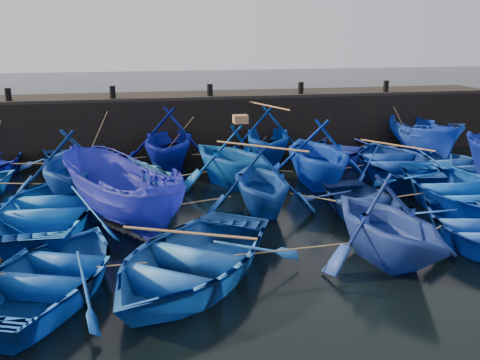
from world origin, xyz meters
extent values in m
plane|color=black|center=(0.00, 0.00, 0.00)|extent=(120.00, 120.00, 0.00)
cube|color=black|center=(0.00, 10.50, 1.25)|extent=(26.00, 2.50, 2.50)
cube|color=black|center=(0.00, 10.50, 2.56)|extent=(26.00, 2.50, 0.12)
cylinder|color=black|center=(-8.00, 9.60, 2.87)|extent=(0.24, 0.24, 0.50)
cylinder|color=black|center=(-4.00, 9.60, 2.87)|extent=(0.24, 0.24, 0.50)
cylinder|color=black|center=(0.00, 9.60, 2.87)|extent=(0.24, 0.24, 0.50)
cylinder|color=black|center=(4.00, 9.60, 2.87)|extent=(0.24, 0.24, 0.50)
cylinder|color=black|center=(8.00, 9.60, 2.87)|extent=(0.24, 0.24, 0.50)
imported|color=#1944B2|center=(-5.05, 7.30, 0.57)|extent=(6.01, 6.71, 1.15)
imported|color=#040F87|center=(-1.92, 7.69, 1.22)|extent=(4.75, 5.26, 2.43)
imported|color=#02319A|center=(2.11, 8.02, 1.17)|extent=(4.63, 5.11, 2.34)
imported|color=navy|center=(5.28, 7.86, 0.49)|extent=(5.41, 5.82, 0.98)
imported|color=#1035A9|center=(8.90, 7.53, 0.91)|extent=(1.99, 4.77, 1.81)
imported|color=navy|center=(-5.28, 4.53, 1.18)|extent=(4.16, 4.73, 2.35)
imported|color=#1D5DA1|center=(-3.30, 4.45, 0.54)|extent=(5.20, 6.13, 1.08)
imported|color=#064497|center=(0.07, 4.98, 1.11)|extent=(5.14, 5.40, 2.22)
imported|color=#0732C0|center=(3.04, 4.41, 1.21)|extent=(3.99, 4.62, 2.42)
imported|color=navy|center=(6.28, 4.97, 0.58)|extent=(4.80, 6.16, 1.17)
imported|color=#134496|center=(8.70, 4.30, 0.46)|extent=(3.31, 4.54, 0.93)
imported|color=blue|center=(-5.66, 1.90, 0.57)|extent=(4.08, 5.62, 1.15)
imported|color=#1C249F|center=(-3.72, 1.37, 1.01)|extent=(4.30, 5.48, 2.01)
imported|color=#0C3C9B|center=(0.38, 1.98, 1.00)|extent=(3.45, 3.95, 2.01)
imported|color=navy|center=(3.29, 0.98, 0.44)|extent=(3.03, 4.22, 0.87)
imported|color=#053FC0|center=(6.45, 1.22, 0.60)|extent=(4.75, 6.19, 1.19)
imported|color=navy|center=(-5.06, -2.24, 0.50)|extent=(4.92, 5.72, 1.00)
imported|color=#1650AC|center=(-2.22, -2.24, 0.56)|extent=(6.32, 6.69, 1.13)
imported|color=navy|center=(2.44, -2.07, 1.05)|extent=(4.14, 4.58, 2.11)
imported|color=#1241AC|center=(5.25, -1.40, 0.47)|extent=(4.11, 5.10, 0.94)
cube|color=#8F5F3E|center=(0.37, 4.98, 2.36)|extent=(0.48, 0.43, 0.28)
cylinder|color=tan|center=(-6.96, 7.45, 0.55)|extent=(2.03, 0.34, 0.04)
cylinder|color=tan|center=(-3.49, 7.49, 0.55)|extent=(1.33, 0.43, 0.04)
cylinder|color=tan|center=(0.09, 7.86, 0.55)|extent=(2.24, 0.36, 0.04)
cylinder|color=tan|center=(3.69, 7.94, 0.55)|extent=(1.38, 0.19, 0.04)
cylinder|color=tan|center=(7.09, 7.69, 0.55)|extent=(1.82, 0.37, 0.04)
cylinder|color=tan|center=(-7.04, 4.74, 0.55)|extent=(1.73, 0.47, 0.04)
cylinder|color=tan|center=(-4.29, 4.49, 0.55)|extent=(0.19, 0.11, 0.04)
cylinder|color=tan|center=(-1.61, 4.71, 0.55)|extent=(1.59, 0.56, 0.04)
cylinder|color=tan|center=(1.56, 4.69, 0.55)|extent=(1.18, 0.60, 0.04)
cylinder|color=tan|center=(4.66, 4.69, 0.55)|extent=(1.45, 0.59, 0.04)
cylinder|color=tan|center=(7.49, 4.64, 0.55)|extent=(0.65, 0.69, 0.04)
cylinder|color=tan|center=(-4.69, 1.64, 0.55)|extent=(0.18, 0.54, 0.04)
cylinder|color=tan|center=(-1.67, 1.67, 0.55)|extent=(2.31, 0.64, 0.04)
cylinder|color=tan|center=(1.84, 1.48, 0.55)|extent=(1.13, 1.03, 0.04)
cylinder|color=tan|center=(4.87, 1.10, 0.55)|extent=(1.37, 0.28, 0.04)
cylinder|color=tan|center=(-3.64, -2.24, 0.55)|extent=(1.04, 0.04, 0.04)
cylinder|color=tan|center=(0.11, -2.15, 0.55)|extent=(2.86, 0.20, 0.04)
cylinder|color=tan|center=(3.84, -1.73, 0.55)|extent=(1.04, 0.70, 0.04)
cylinder|color=tan|center=(-4.52, 9.00, 1.58)|extent=(1.09, 1.05, 2.09)
cylinder|color=tan|center=(-0.96, 9.20, 1.58)|extent=(1.96, 0.65, 2.10)
cylinder|color=tan|center=(3.05, 9.36, 1.58)|extent=(1.92, 0.32, 2.09)
cylinder|color=tan|center=(4.64, 9.28, 1.58)|extent=(1.32, 0.48, 2.09)
cylinder|color=tan|center=(8.45, 9.11, 1.58)|extent=(0.94, 0.82, 2.09)
cylinder|color=#99724C|center=(2.11, 8.02, 2.37)|extent=(1.08, 2.84, 0.06)
cylinder|color=#99724C|center=(6.28, 4.97, 1.20)|extent=(1.77, 2.49, 0.06)
cylinder|color=#99724C|center=(0.38, 1.98, 2.04)|extent=(2.34, 1.97, 0.06)
cylinder|color=#99724C|center=(-2.22, -2.24, 1.16)|extent=(2.74, 1.32, 0.06)
camera|label=1|loc=(-3.25, -12.87, 5.34)|focal=40.00mm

